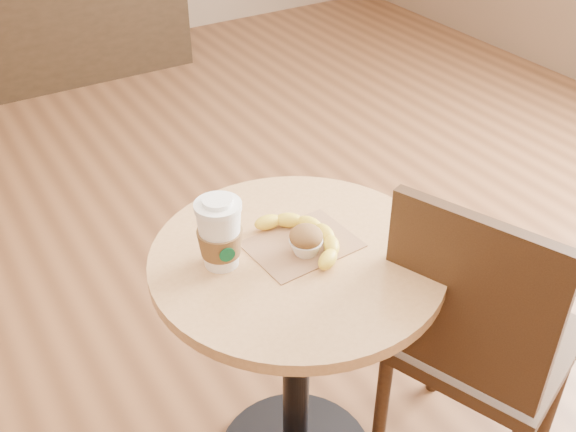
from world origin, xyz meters
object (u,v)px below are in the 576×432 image
object	(u,v)px
banana	(306,237)
chair_right	(476,340)
coffee_cup	(220,236)
muffin	(306,240)
cafe_table	(297,328)

from	to	relation	value
banana	chair_right	bearing A→B (deg)	-48.06
coffee_cup	muffin	distance (m)	0.19
chair_right	muffin	size ratio (longest dim) A/B	12.10
banana	cafe_table	bearing A→B (deg)	-156.41
chair_right	muffin	bearing A→B (deg)	32.60
banana	muffin	bearing A→B (deg)	-129.04
chair_right	banana	bearing A→B (deg)	27.88
muffin	banana	xyz separation A→B (m)	(0.02, 0.03, -0.02)
muffin	banana	size ratio (longest dim) A/B	0.30
cafe_table	muffin	xyz separation A→B (m)	(0.02, -0.01, 0.27)
cafe_table	coffee_cup	size ratio (longest dim) A/B	4.44
coffee_cup	banana	size ratio (longest dim) A/B	0.66
chair_right	banana	size ratio (longest dim) A/B	3.63
cafe_table	banana	distance (m)	0.25
cafe_table	banana	size ratio (longest dim) A/B	2.92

